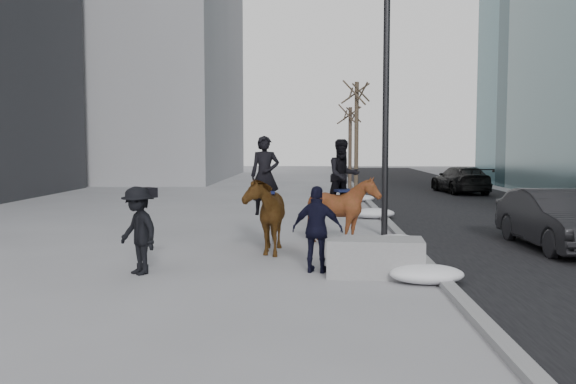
{
  "coord_description": "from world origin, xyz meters",
  "views": [
    {
      "loc": [
        0.6,
        -12.68,
        2.59
      ],
      "look_at": [
        0.0,
        1.2,
        1.5
      ],
      "focal_mm": 38.0,
      "sensor_mm": 36.0,
      "label": 1
    }
  ],
  "objects_px": {
    "mounted_left": "(265,209)",
    "mounted_right": "(343,203)",
    "car_near": "(557,219)",
    "planter": "(375,257)"
  },
  "relations": [
    {
      "from": "mounted_left",
      "to": "mounted_right",
      "type": "height_order",
      "value": "mounted_left"
    },
    {
      "from": "planter",
      "to": "mounted_left",
      "type": "xyz_separation_m",
      "value": [
        -2.39,
        2.63,
        0.67
      ]
    },
    {
      "from": "planter",
      "to": "car_near",
      "type": "distance_m",
      "value": 5.85
    },
    {
      "from": "planter",
      "to": "car_near",
      "type": "height_order",
      "value": "car_near"
    },
    {
      "from": "planter",
      "to": "mounted_right",
      "type": "distance_m",
      "value": 3.83
    },
    {
      "from": "mounted_left",
      "to": "mounted_right",
      "type": "xyz_separation_m",
      "value": [
        1.93,
        1.11,
        0.05
      ]
    },
    {
      "from": "planter",
      "to": "mounted_left",
      "type": "bearing_deg",
      "value": 132.3
    },
    {
      "from": "car_near",
      "to": "mounted_right",
      "type": "xyz_separation_m",
      "value": [
        -5.27,
        0.42,
        0.36
      ]
    },
    {
      "from": "mounted_left",
      "to": "car_near",
      "type": "bearing_deg",
      "value": 5.47
    },
    {
      "from": "car_near",
      "to": "planter",
      "type": "bearing_deg",
      "value": -148.28
    }
  ]
}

